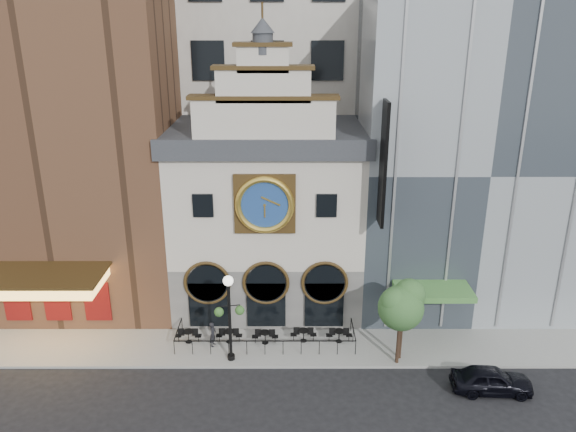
# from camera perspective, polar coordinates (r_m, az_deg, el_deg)

# --- Properties ---
(ground) EXTENTS (120.00, 120.00, 0.00)m
(ground) POSITION_cam_1_polar(r_m,az_deg,el_deg) (33.01, -2.43, -15.23)
(ground) COLOR black
(ground) RESTS_ON ground
(sidewalk) EXTENTS (44.00, 5.00, 0.15)m
(sidewalk) POSITION_cam_1_polar(r_m,az_deg,el_deg) (35.04, -2.27, -12.78)
(sidewalk) COLOR gray
(sidewalk) RESTS_ON ground
(clock_building) EXTENTS (12.60, 8.78, 18.65)m
(clock_building) POSITION_cam_1_polar(r_m,az_deg,el_deg) (36.93, -2.10, 0.43)
(clock_building) COLOR #605E5B
(clock_building) RESTS_ON ground
(theater_building) EXTENTS (14.00, 15.60, 25.00)m
(theater_building) POSITION_cam_1_polar(r_m,az_deg,el_deg) (40.12, -21.27, 9.42)
(theater_building) COLOR brown
(theater_building) RESTS_ON ground
(retail_building) EXTENTS (14.00, 14.40, 20.00)m
(retail_building) POSITION_cam_1_polar(r_m,az_deg,el_deg) (39.75, 17.12, 6.16)
(retail_building) COLOR gray
(retail_building) RESTS_ON ground
(office_tower) EXTENTS (20.00, 16.00, 40.00)m
(office_tower) POSITION_cam_1_polar(r_m,az_deg,el_deg) (47.00, -1.78, 21.13)
(office_tower) COLOR beige
(office_tower) RESTS_ON ground
(cafe_railing) EXTENTS (10.60, 2.60, 0.90)m
(cafe_railing) POSITION_cam_1_polar(r_m,az_deg,el_deg) (34.76, -2.28, -12.05)
(cafe_railing) COLOR black
(cafe_railing) RESTS_ON sidewalk
(bistro_0) EXTENTS (1.58, 0.68, 0.90)m
(bistro_0) POSITION_cam_1_polar(r_m,az_deg,el_deg) (35.25, -10.09, -11.86)
(bistro_0) COLOR black
(bistro_0) RESTS_ON sidewalk
(bistro_1) EXTENTS (1.58, 0.68, 0.90)m
(bistro_1) POSITION_cam_1_polar(r_m,az_deg,el_deg) (34.92, -6.00, -11.96)
(bistro_1) COLOR black
(bistro_1) RESTS_ON sidewalk
(bistro_2) EXTENTS (1.58, 0.68, 0.90)m
(bistro_2) POSITION_cam_1_polar(r_m,az_deg,el_deg) (34.67, -2.34, -12.12)
(bistro_2) COLOR black
(bistro_2) RESTS_ON sidewalk
(bistro_3) EXTENTS (1.58, 0.68, 0.90)m
(bistro_3) POSITION_cam_1_polar(r_m,az_deg,el_deg) (34.84, 1.58, -11.93)
(bistro_3) COLOR black
(bistro_3) RESTS_ON sidewalk
(bistro_4) EXTENTS (1.58, 0.68, 0.90)m
(bistro_4) POSITION_cam_1_polar(r_m,az_deg,el_deg) (34.91, 5.21, -11.95)
(bistro_4) COLOR black
(bistro_4) RESTS_ON sidewalk
(car_right) EXTENTS (4.30, 1.93, 1.44)m
(car_right) POSITION_cam_1_polar(r_m,az_deg,el_deg) (32.75, 19.98, -15.38)
(car_right) COLOR black
(car_right) RESTS_ON ground
(pedestrian) EXTENTS (0.45, 0.62, 1.56)m
(pedestrian) POSITION_cam_1_polar(r_m,az_deg,el_deg) (34.54, -7.64, -11.82)
(pedestrian) COLOR black
(pedestrian) RESTS_ON sidewalk
(lamppost) EXTENTS (1.69, 0.73, 5.32)m
(lamppost) POSITION_cam_1_polar(r_m,az_deg,el_deg) (31.92, -5.99, -9.36)
(lamppost) COLOR black
(lamppost) RESTS_ON sidewalk
(tree_left) EXTENTS (2.64, 2.54, 5.09)m
(tree_left) POSITION_cam_1_polar(r_m,az_deg,el_deg) (31.92, 11.48, -8.78)
(tree_left) COLOR #382619
(tree_left) RESTS_ON sidewalk
(tree_right) EXTENTS (2.41, 2.32, 4.64)m
(tree_right) POSITION_cam_1_polar(r_m,az_deg,el_deg) (32.51, 11.69, -8.89)
(tree_right) COLOR #382619
(tree_right) RESTS_ON sidewalk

